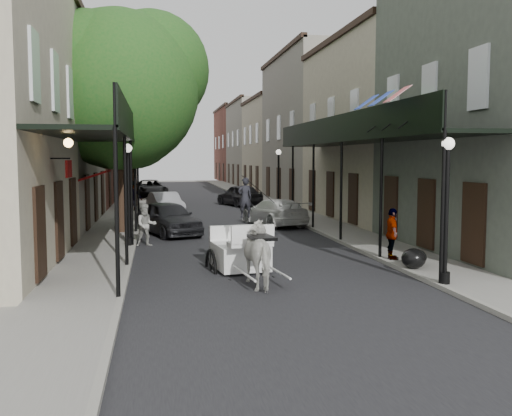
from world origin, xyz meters
name	(u,v)px	position (x,y,z in m)	size (l,w,h in m)	color
ground	(271,278)	(0.00, 0.00, 0.00)	(140.00, 140.00, 0.00)	gray
road	(207,211)	(0.00, 20.00, 0.01)	(8.00, 90.00, 0.01)	black
sidewalk_left	(125,212)	(-5.00, 20.00, 0.06)	(2.20, 90.00, 0.12)	gray
sidewalk_right	(286,209)	(5.00, 20.00, 0.06)	(2.20, 90.00, 0.12)	gray
building_row_left	(82,133)	(-8.60, 30.00, 5.25)	(5.00, 80.00, 10.50)	#B7AE92
building_row_right	(301,134)	(8.60, 30.00, 5.25)	(5.00, 80.00, 10.50)	gray
gallery_left	(110,138)	(-4.79, 6.98, 4.05)	(2.20, 18.05, 4.88)	black
gallery_right	(353,140)	(4.79, 6.98, 4.05)	(2.20, 18.05, 4.88)	black
tree_near	(129,84)	(-4.20, 10.18, 6.49)	(7.31, 6.80, 9.63)	#382619
tree_far	(138,120)	(-4.25, 24.18, 5.84)	(6.45, 6.00, 8.61)	#382619
lamppost_right_near	(446,208)	(4.10, -2.00, 2.05)	(0.32, 0.32, 3.71)	black
lamppost_left	(129,193)	(-4.10, 6.00, 2.05)	(0.32, 0.32, 3.71)	black
lamppost_right_far	(278,179)	(4.10, 18.00, 2.05)	(0.32, 0.32, 3.71)	black
horse	(263,254)	(-0.42, -1.00, 0.83)	(0.90, 1.98, 1.67)	beige
carriage	(236,232)	(-0.75, 1.58, 1.08)	(1.90, 2.62, 2.79)	black
pedestrian_walking	(146,225)	(-3.50, 6.40, 0.80)	(0.78, 0.61, 1.60)	#9F9F96
pedestrian_sidewalk_left	(133,195)	(-4.54, 20.45, 1.03)	(1.17, 0.68, 1.82)	gray
pedestrian_sidewalk_right	(392,234)	(4.20, 1.52, 0.93)	(0.95, 0.40, 1.62)	gray
car_left_near	(168,218)	(-2.60, 9.45, 0.74)	(1.74, 4.32, 1.47)	black
car_left_mid	(165,204)	(-2.60, 17.57, 0.68)	(1.44, 4.14, 1.36)	#99999E
car_left_far	(150,189)	(-3.60, 33.18, 0.75)	(2.51, 5.43, 1.51)	black
car_right_near	(274,212)	(2.60, 12.02, 0.66)	(1.86, 4.57, 1.33)	silver
car_right_far	(239,195)	(2.60, 23.89, 0.76)	(1.78, 4.43, 1.51)	black
trash_bags	(415,258)	(4.32, 0.16, 0.40)	(0.95, 1.10, 0.59)	black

